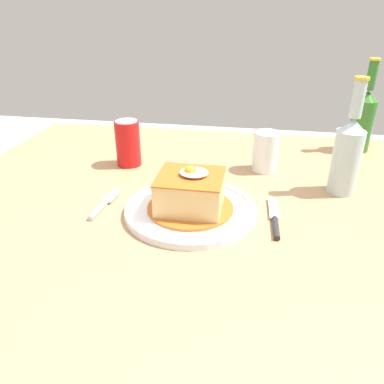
{
  "coord_description": "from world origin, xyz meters",
  "views": [
    {
      "loc": [
        0.15,
        -0.72,
        1.16
      ],
      "look_at": [
        0.03,
        -0.01,
        0.79
      ],
      "focal_mm": 35.33,
      "sensor_mm": 36.0,
      "label": 1
    }
  ],
  "objects": [
    {
      "name": "drinking_glass",
      "position": [
        0.18,
        0.23,
        0.79
      ],
      "size": [
        0.07,
        0.07,
        0.1
      ],
      "color": "gold",
      "rests_on": "dining_table"
    },
    {
      "name": "main_plate",
      "position": [
        0.03,
        -0.03,
        0.76
      ],
      "size": [
        0.28,
        0.28,
        0.02
      ],
      "color": "white",
      "rests_on": "dining_table"
    },
    {
      "name": "beer_bottle_green",
      "position": [
        0.46,
        0.43,
        0.85
      ],
      "size": [
        0.06,
        0.06,
        0.27
      ],
      "color": "#2D6B23",
      "rests_on": "dining_table"
    },
    {
      "name": "dining_table",
      "position": [
        0.0,
        0.0,
        0.65
      ],
      "size": [
        1.16,
        1.08,
        0.75
      ],
      "color": "#A87F56",
      "rests_on": "ground_plane"
    },
    {
      "name": "sandwich_meal",
      "position": [
        0.03,
        -0.03,
        0.8
      ],
      "size": [
        0.18,
        0.18,
        0.1
      ],
      "color": "#B75B1E",
      "rests_on": "main_plate"
    },
    {
      "name": "beer_bottle_clear",
      "position": [
        0.36,
        0.13,
        0.85
      ],
      "size": [
        0.06,
        0.06,
        0.27
      ],
      "color": "#ADC6CC",
      "rests_on": "dining_table"
    },
    {
      "name": "soda_can",
      "position": [
        -0.18,
        0.2,
        0.81
      ],
      "size": [
        0.07,
        0.07,
        0.12
      ],
      "color": "red",
      "rests_on": "dining_table"
    },
    {
      "name": "fork",
      "position": [
        -0.16,
        -0.04,
        0.75
      ],
      "size": [
        0.03,
        0.14,
        0.01
      ],
      "color": "silver",
      "rests_on": "dining_table"
    },
    {
      "name": "knife",
      "position": [
        0.21,
        -0.05,
        0.75
      ],
      "size": [
        0.02,
        0.17,
        0.01
      ],
      "color": "#262628",
      "rests_on": "dining_table"
    }
  ]
}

